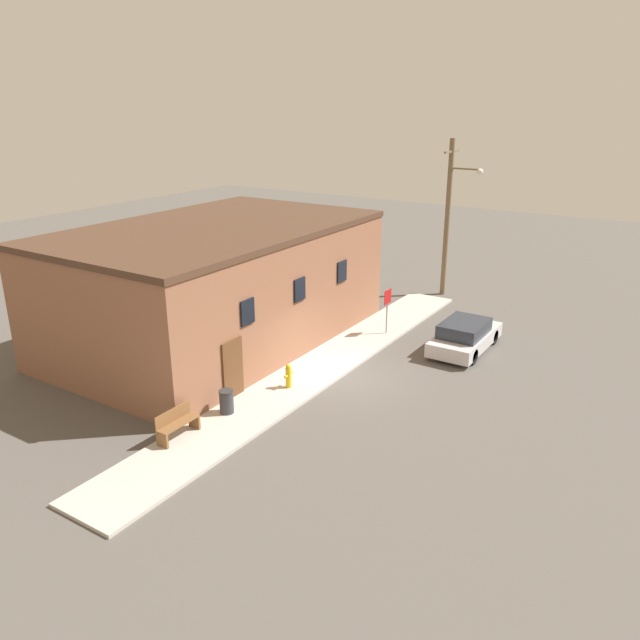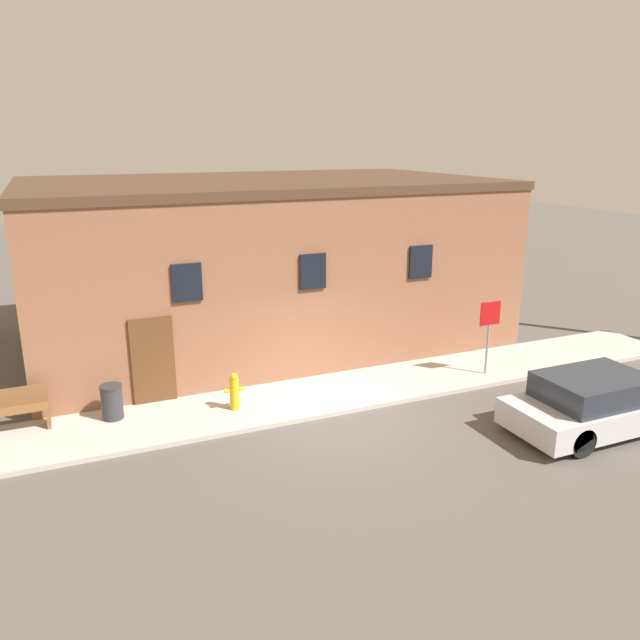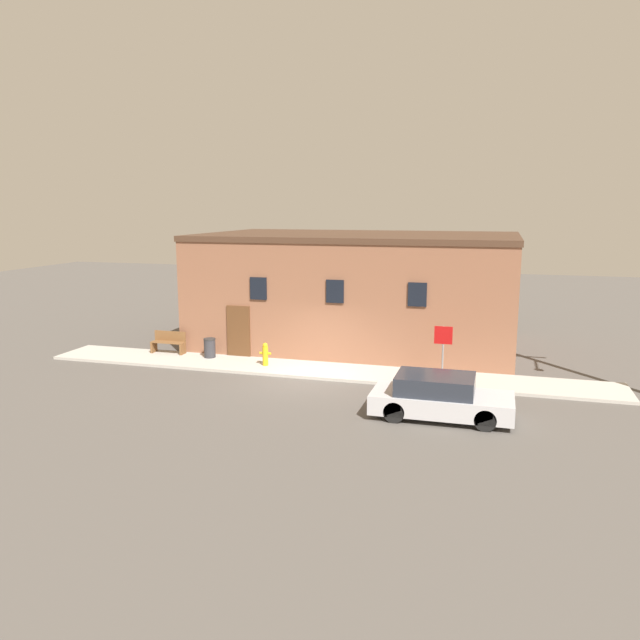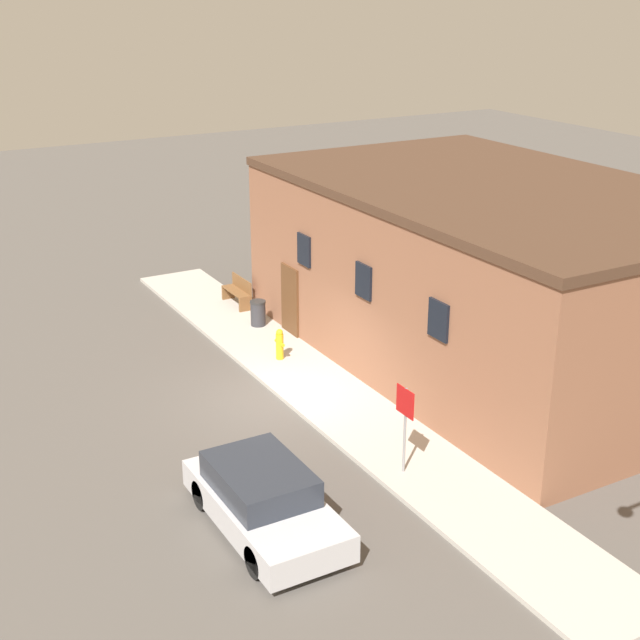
{
  "view_description": "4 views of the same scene",
  "coord_description": "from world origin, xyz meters",
  "px_view_note": "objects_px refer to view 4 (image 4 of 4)",
  "views": [
    {
      "loc": [
        -18.5,
        -10.79,
        9.87
      ],
      "look_at": [
        0.12,
        1.15,
        2.0
      ],
      "focal_mm": 35.0,
      "sensor_mm": 36.0,
      "label": 1
    },
    {
      "loc": [
        -5.55,
        -11.96,
        6.17
      ],
      "look_at": [
        0.12,
        1.15,
        2.0
      ],
      "focal_mm": 35.0,
      "sensor_mm": 36.0,
      "label": 2
    },
    {
      "loc": [
        6.48,
        -20.88,
        6.16
      ],
      "look_at": [
        0.12,
        1.15,
        2.0
      ],
      "focal_mm": 35.0,
      "sensor_mm": 36.0,
      "label": 3
    },
    {
      "loc": [
        18.57,
        -9.27,
        10.15
      ],
      "look_at": [
        0.12,
        1.15,
        2.0
      ],
      "focal_mm": 50.0,
      "sensor_mm": 36.0,
      "label": 4
    }
  ],
  "objects_px": {
    "trash_bin": "(258,313)",
    "bench": "(238,292)",
    "fire_hydrant": "(280,344)",
    "stop_sign": "(405,414)",
    "parked_car": "(263,499)"
  },
  "relations": [
    {
      "from": "stop_sign",
      "to": "parked_car",
      "type": "height_order",
      "value": "stop_sign"
    },
    {
      "from": "fire_hydrant",
      "to": "bench",
      "type": "bearing_deg",
      "value": 169.66
    },
    {
      "from": "trash_bin",
      "to": "bench",
      "type": "bearing_deg",
      "value": 173.06
    },
    {
      "from": "trash_bin",
      "to": "parked_car",
      "type": "xyz_separation_m",
      "value": [
        9.69,
        -4.55,
        0.11
      ]
    },
    {
      "from": "bench",
      "to": "parked_car",
      "type": "bearing_deg",
      "value": -22.29
    },
    {
      "from": "stop_sign",
      "to": "trash_bin",
      "type": "distance_m",
      "value": 9.56
    },
    {
      "from": "trash_bin",
      "to": "parked_car",
      "type": "distance_m",
      "value": 10.7
    },
    {
      "from": "stop_sign",
      "to": "fire_hydrant",
      "type": "bearing_deg",
      "value": 176.12
    },
    {
      "from": "stop_sign",
      "to": "bench",
      "type": "xyz_separation_m",
      "value": [
        -11.45,
        1.31,
        -0.94
      ]
    },
    {
      "from": "fire_hydrant",
      "to": "stop_sign",
      "type": "relative_size",
      "value": 0.45
    },
    {
      "from": "fire_hydrant",
      "to": "parked_car",
      "type": "relative_size",
      "value": 0.22
    },
    {
      "from": "fire_hydrant",
      "to": "parked_car",
      "type": "bearing_deg",
      "value": -29.27
    },
    {
      "from": "trash_bin",
      "to": "parked_car",
      "type": "bearing_deg",
      "value": -25.15
    },
    {
      "from": "bench",
      "to": "fire_hydrant",
      "type": "bearing_deg",
      "value": -10.34
    },
    {
      "from": "bench",
      "to": "trash_bin",
      "type": "height_order",
      "value": "bench"
    }
  ]
}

